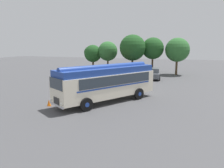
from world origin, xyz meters
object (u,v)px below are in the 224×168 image
at_px(car_mid_left, 118,72).
at_px(car_far_right, 154,74).
at_px(car_near_left, 99,72).
at_px(traffic_cone, 49,103).
at_px(vintage_bus, 107,82).
at_px(car_mid_right, 135,73).

height_order(car_mid_left, car_far_right, same).
distance_m(car_near_left, traffic_cone, 17.15).
xyz_separation_m(vintage_bus, car_mid_right, (-0.42, 14.27, -1.05)).
height_order(car_far_right, traffic_cone, car_far_right).
distance_m(vintage_bus, car_mid_right, 14.31).
relative_size(car_near_left, car_mid_left, 1.02).
distance_m(car_mid_right, traffic_cone, 17.64).
bearing_deg(traffic_cone, car_mid_right, 77.35).
xyz_separation_m(car_mid_right, traffic_cone, (-3.86, -17.20, -0.57)).
bearing_deg(car_mid_left, car_far_right, 1.49).
relative_size(car_mid_left, car_mid_right, 1.00).
height_order(car_near_left, car_far_right, same).
relative_size(vintage_bus, car_far_right, 2.24).
bearing_deg(vintage_bus, car_mid_right, 91.67).
relative_size(vintage_bus, car_mid_left, 2.28).
bearing_deg(traffic_cone, car_mid_left, 86.59).
bearing_deg(car_far_right, car_mid_right, -172.46).
bearing_deg(vintage_bus, car_near_left, 114.11).
height_order(vintage_bus, car_mid_left, vintage_bus).
height_order(vintage_bus, traffic_cone, vintage_bus).
xyz_separation_m(vintage_bus, car_mid_left, (-3.24, 14.49, -1.05)).
height_order(car_near_left, car_mid_right, same).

